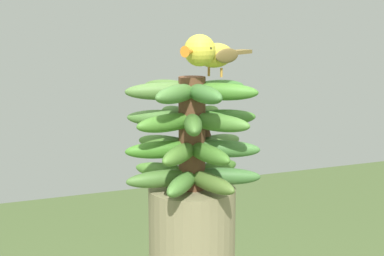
# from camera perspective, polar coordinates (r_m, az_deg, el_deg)

# --- Properties ---
(banana_bunch) EXTENTS (0.28, 0.28, 0.23)m
(banana_bunch) POSITION_cam_1_polar(r_m,az_deg,el_deg) (1.23, 0.01, -0.51)
(banana_bunch) COLOR brown
(banana_bunch) RESTS_ON banana_tree
(perched_bird) EXTENTS (0.20, 0.14, 0.08)m
(perched_bird) POSITION_cam_1_polar(r_m,az_deg,el_deg) (1.20, 1.67, 7.02)
(perched_bird) COLOR #C68933
(perched_bird) RESTS_ON banana_bunch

